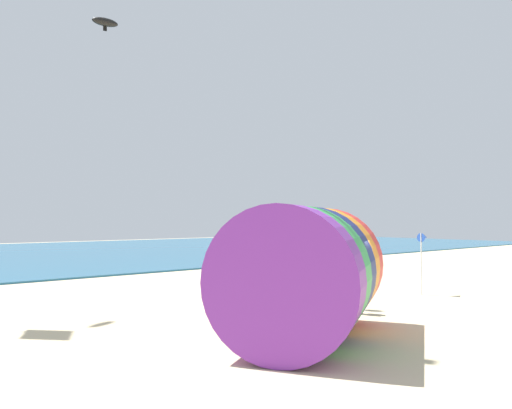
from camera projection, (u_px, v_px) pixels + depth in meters
name	position (u px, v px, depth m)	size (l,w,h in m)	color
ground_plane	(320.00, 339.00, 12.72)	(120.00, 120.00, 0.00)	beige
giant_inflatable_tube	(307.00, 272.00, 12.75)	(6.52, 5.75, 3.38)	purple
kite_handler	(355.00, 287.00, 16.11)	(0.39, 0.27, 1.65)	#383D56
kite_black_parafoil	(105.00, 22.00, 19.13)	(1.03, 0.50, 0.51)	black
beach_flag	(424.00, 240.00, 20.31)	(0.47, 0.36, 2.49)	silver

